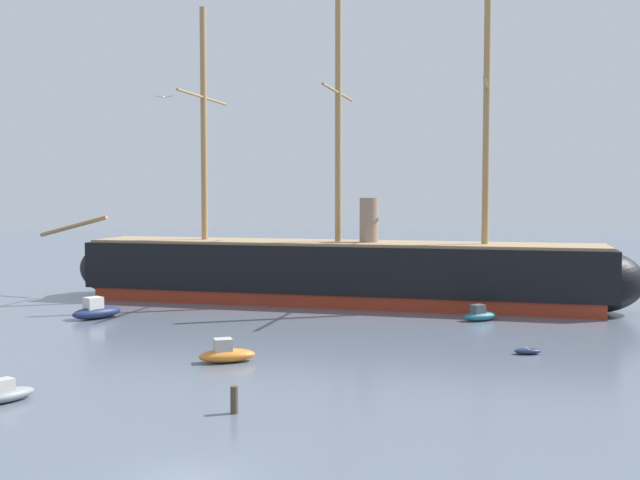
{
  "coord_description": "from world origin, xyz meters",
  "views": [
    {
      "loc": [
        5.68,
        -27.27,
        10.74
      ],
      "look_at": [
        4.27,
        30.33,
        7.23
      ],
      "focal_mm": 42.05,
      "sensor_mm": 36.0,
      "label": 1
    }
  ],
  "objects_px": {
    "motorboat_distant_centre": "(302,275)",
    "mooring_piling_nearest": "(234,400)",
    "motorboat_alongside_stern": "(480,315)",
    "seagull_in_flight": "(164,97)",
    "motorboat_near_centre": "(226,354)",
    "dinghy_far_right": "(577,293)",
    "tall_ship": "(338,271)",
    "motorboat_foreground_left": "(7,393)",
    "dinghy_mid_right": "(528,351)",
    "motorboat_alongside_bow": "(96,311)"
  },
  "relations": [
    {
      "from": "motorboat_near_centre",
      "to": "seagull_in_flight",
      "type": "distance_m",
      "value": 16.65
    },
    {
      "from": "motorboat_near_centre",
      "to": "dinghy_far_right",
      "type": "xyz_separation_m",
      "value": [
        32.31,
        31.63,
        -0.21
      ]
    },
    {
      "from": "dinghy_mid_right",
      "to": "motorboat_foreground_left",
      "type": "bearing_deg",
      "value": -157.67
    },
    {
      "from": "tall_ship",
      "to": "motorboat_foreground_left",
      "type": "bearing_deg",
      "value": -115.81
    },
    {
      "from": "motorboat_foreground_left",
      "to": "mooring_piling_nearest",
      "type": "height_order",
      "value": "mooring_piling_nearest"
    },
    {
      "from": "motorboat_foreground_left",
      "to": "mooring_piling_nearest",
      "type": "relative_size",
      "value": 2.29
    },
    {
      "from": "tall_ship",
      "to": "motorboat_near_centre",
      "type": "height_order",
      "value": "tall_ship"
    },
    {
      "from": "motorboat_distant_centre",
      "to": "seagull_in_flight",
      "type": "distance_m",
      "value": 50.23
    },
    {
      "from": "motorboat_foreground_left",
      "to": "seagull_in_flight",
      "type": "bearing_deg",
      "value": 53.58
    },
    {
      "from": "dinghy_mid_right",
      "to": "motorboat_distant_centre",
      "type": "relative_size",
      "value": 0.47
    },
    {
      "from": "motorboat_alongside_bow",
      "to": "seagull_in_flight",
      "type": "height_order",
      "value": "seagull_in_flight"
    },
    {
      "from": "dinghy_far_right",
      "to": "dinghy_mid_right",
      "type": "bearing_deg",
      "value": -113.33
    },
    {
      "from": "motorboat_foreground_left",
      "to": "motorboat_alongside_stern",
      "type": "bearing_deg",
      "value": 41.28
    },
    {
      "from": "motorboat_distant_centre",
      "to": "mooring_piling_nearest",
      "type": "relative_size",
      "value": 2.92
    },
    {
      "from": "motorboat_near_centre",
      "to": "seagull_in_flight",
      "type": "relative_size",
      "value": 3.28
    },
    {
      "from": "motorboat_distant_centre",
      "to": "dinghy_far_right",
      "type": "bearing_deg",
      "value": -26.37
    },
    {
      "from": "motorboat_foreground_left",
      "to": "dinghy_far_right",
      "type": "distance_m",
      "value": 58.96
    },
    {
      "from": "dinghy_far_right",
      "to": "seagull_in_flight",
      "type": "distance_m",
      "value": 51.12
    },
    {
      "from": "mooring_piling_nearest",
      "to": "motorboat_alongside_bow",
      "type": "bearing_deg",
      "value": 119.78
    },
    {
      "from": "dinghy_far_right",
      "to": "mooring_piling_nearest",
      "type": "height_order",
      "value": "mooring_piling_nearest"
    },
    {
      "from": "dinghy_far_right",
      "to": "motorboat_distant_centre",
      "type": "relative_size",
      "value": 0.72
    },
    {
      "from": "motorboat_distant_centre",
      "to": "seagull_in_flight",
      "type": "bearing_deg",
      "value": -97.57
    },
    {
      "from": "motorboat_near_centre",
      "to": "dinghy_mid_right",
      "type": "relative_size",
      "value": 2.13
    },
    {
      "from": "motorboat_alongside_bow",
      "to": "motorboat_foreground_left",
      "type": "bearing_deg",
      "value": -81.71
    },
    {
      "from": "motorboat_foreground_left",
      "to": "motorboat_alongside_bow",
      "type": "height_order",
      "value": "motorboat_alongside_bow"
    },
    {
      "from": "motorboat_foreground_left",
      "to": "motorboat_near_centre",
      "type": "xyz_separation_m",
      "value": [
        10.01,
        9.42,
        0.1
      ]
    },
    {
      "from": "seagull_in_flight",
      "to": "motorboat_alongside_bow",
      "type": "bearing_deg",
      "value": 120.41
    },
    {
      "from": "tall_ship",
      "to": "mooring_piling_nearest",
      "type": "distance_m",
      "value": 37.68
    },
    {
      "from": "dinghy_mid_right",
      "to": "motorboat_alongside_bow",
      "type": "distance_m",
      "value": 36.35
    },
    {
      "from": "motorboat_near_centre",
      "to": "motorboat_distant_centre",
      "type": "relative_size",
      "value": 1.0
    },
    {
      "from": "motorboat_near_centre",
      "to": "dinghy_far_right",
      "type": "relative_size",
      "value": 1.39
    },
    {
      "from": "motorboat_alongside_stern",
      "to": "dinghy_far_right",
      "type": "height_order",
      "value": "motorboat_alongside_stern"
    },
    {
      "from": "dinghy_far_right",
      "to": "motorboat_alongside_stern",
      "type": "bearing_deg",
      "value": -130.38
    },
    {
      "from": "mooring_piling_nearest",
      "to": "seagull_in_flight",
      "type": "bearing_deg",
      "value": 118.72
    },
    {
      "from": "motorboat_alongside_stern",
      "to": "motorboat_distant_centre",
      "type": "height_order",
      "value": "motorboat_distant_centre"
    },
    {
      "from": "motorboat_distant_centre",
      "to": "mooring_piling_nearest",
      "type": "xyz_separation_m",
      "value": [
        -0.56,
        -57.56,
        0.1
      ]
    },
    {
      "from": "motorboat_alongside_bow",
      "to": "motorboat_alongside_stern",
      "type": "relative_size",
      "value": 1.28
    },
    {
      "from": "motorboat_near_centre",
      "to": "motorboat_alongside_bow",
      "type": "relative_size",
      "value": 0.86
    },
    {
      "from": "motorboat_alongside_bow",
      "to": "seagull_in_flight",
      "type": "bearing_deg",
      "value": -59.59
    },
    {
      "from": "motorboat_alongside_stern",
      "to": "dinghy_far_right",
      "type": "distance_m",
      "value": 20.2
    },
    {
      "from": "motorboat_distant_centre",
      "to": "mooring_piling_nearest",
      "type": "distance_m",
      "value": 57.56
    },
    {
      "from": "motorboat_foreground_left",
      "to": "motorboat_alongside_stern",
      "type": "distance_m",
      "value": 38.9
    },
    {
      "from": "dinghy_mid_right",
      "to": "dinghy_far_right",
      "type": "height_order",
      "value": "dinghy_far_right"
    },
    {
      "from": "seagull_in_flight",
      "to": "motorboat_foreground_left",
      "type": "bearing_deg",
      "value": -126.42
    },
    {
      "from": "motorboat_alongside_stern",
      "to": "motorboat_distant_centre",
      "type": "distance_m",
      "value": 34.38
    },
    {
      "from": "dinghy_mid_right",
      "to": "motorboat_near_centre",
      "type": "bearing_deg",
      "value": -171.81
    },
    {
      "from": "tall_ship",
      "to": "motorboat_alongside_stern",
      "type": "xyz_separation_m",
      "value": [
        12.09,
        -9.8,
        -2.73
      ]
    },
    {
      "from": "motorboat_foreground_left",
      "to": "dinghy_far_right",
      "type": "xyz_separation_m",
      "value": [
        42.32,
        41.05,
        -0.11
      ]
    },
    {
      "from": "tall_ship",
      "to": "mooring_piling_nearest",
      "type": "height_order",
      "value": "tall_ship"
    },
    {
      "from": "motorboat_foreground_left",
      "to": "motorboat_distant_centre",
      "type": "bearing_deg",
      "value": 77.23
    }
  ]
}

